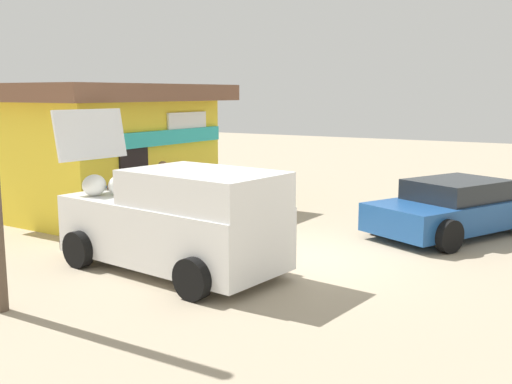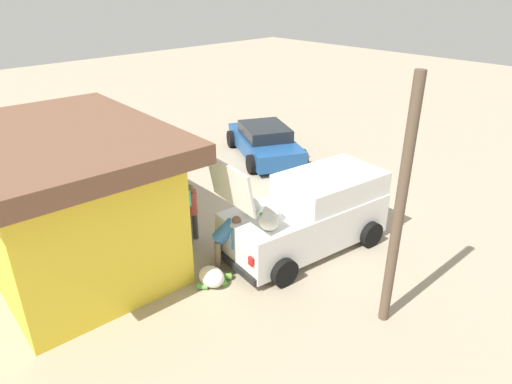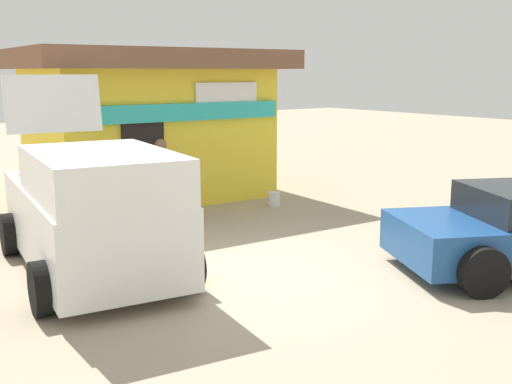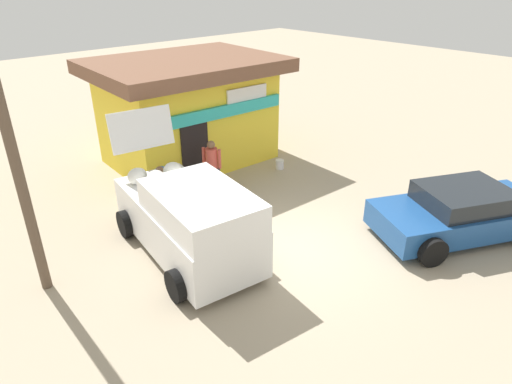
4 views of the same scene
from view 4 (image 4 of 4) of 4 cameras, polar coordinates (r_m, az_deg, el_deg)
ground_plane at (r=10.71m, az=4.14°, el=-6.93°), size 60.00×60.00×0.00m
storefront_bar at (r=15.06m, az=-8.67°, el=10.37°), size 6.00×4.68×3.36m
delivery_van at (r=10.06m, az=-8.56°, el=-3.33°), size 2.61×4.61×2.83m
parked_sedan at (r=11.97m, az=24.59°, el=-2.32°), size 4.59×3.53×1.24m
vendor_standing at (r=12.71m, az=-5.62°, el=3.55°), size 0.46×0.51×1.64m
customer_bending at (r=12.12m, az=-11.66°, el=1.32°), size 0.69×0.69×1.39m
unloaded_banana_pile at (r=12.79m, az=-14.18°, el=-0.73°), size 0.68×0.89×0.43m
paint_bucket at (r=14.69m, az=3.01°, el=3.54°), size 0.27×0.27×0.30m
utility_pole at (r=9.24m, az=-27.88°, el=1.78°), size 0.20×0.20×5.01m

